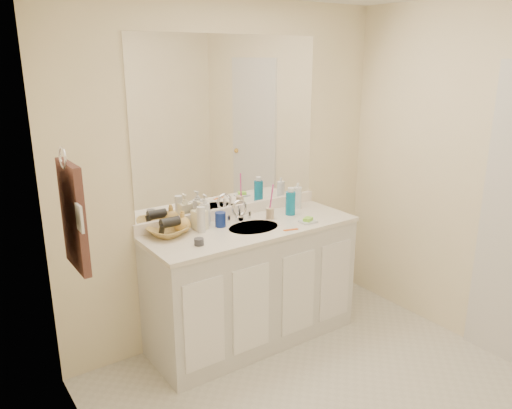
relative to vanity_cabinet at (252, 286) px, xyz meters
The scene contains 27 objects.
wall_back 0.82m from the vanity_cabinet, 90.00° to the left, with size 2.60×0.02×2.40m, color #FBEDC5.
wall_left 1.83m from the vanity_cabinet, 141.75° to the right, with size 0.02×2.60×2.40m, color #FBEDC5.
wall_right 1.83m from the vanity_cabinet, 38.25° to the right, with size 0.02×2.60×2.40m, color #FBEDC5.
vanity_cabinet is the anchor object (origin of this frame).
countertop 0.44m from the vanity_cabinet, ahead, with size 1.52×0.57×0.03m, color silver.
backsplash 0.56m from the vanity_cabinet, 90.00° to the left, with size 1.52×0.03×0.08m, color white.
sink_basin 0.44m from the vanity_cabinet, 90.00° to the right, with size 0.37×0.37×0.02m, color beige.
faucet 0.53m from the vanity_cabinet, 90.00° to the left, with size 0.02×0.02×0.11m, color silver.
mirror 1.17m from the vanity_cabinet, 90.00° to the left, with size 1.48×0.01×1.20m, color white.
blue_mug 0.55m from the vanity_cabinet, 146.40° to the left, with size 0.07×0.07×0.10m, color navy.
tan_cup 0.54m from the vanity_cabinet, 17.14° to the left, with size 0.06×0.06×0.08m, color tan.
toothbrush 0.64m from the vanity_cabinet, 16.38° to the left, with size 0.01×0.01×0.22m, color #DD3A9B.
mouthwash_bottle 0.67m from the vanity_cabinet, ahead, with size 0.07×0.07×0.17m, color #0D729F.
clear_pump_bottle 0.78m from the vanity_cabinet, 16.31° to the left, with size 0.06×0.06×0.17m, color white.
soap_dish 0.61m from the vanity_cabinet, 23.70° to the right, with size 0.11×0.09×0.01m, color silver.
green_soap 0.63m from the vanity_cabinet, 23.70° to the right, with size 0.07×0.05×0.02m, color #84DD35.
orange_comb 0.53m from the vanity_cabinet, 51.30° to the right, with size 0.11×0.02×0.00m, color #DC5B17.
dark_jar 0.68m from the vanity_cabinet, 167.29° to the right, with size 0.06×0.06×0.04m, color #38383F.
extra_white_bottle 0.65m from the vanity_cabinet, 164.26° to the left, with size 0.06×0.06×0.18m, color silver.
soap_bottle_white 0.65m from the vanity_cabinet, 140.04° to the left, with size 0.08×0.09×0.22m, color silver.
soap_bottle_cream 0.66m from the vanity_cabinet, 154.05° to the left, with size 0.09×0.09×0.20m, color #F9F2CB.
soap_bottle_yellow 0.71m from the vanity_cabinet, 158.51° to the left, with size 0.11×0.11×0.15m, color #E1B257.
wicker_basket 0.76m from the vanity_cabinet, 164.30° to the left, with size 0.25×0.25×0.06m, color #A38141.
hair_dryer 0.79m from the vanity_cabinet, 163.76° to the left, with size 0.06×0.06×0.13m, color black.
towel_ring 1.71m from the vanity_cabinet, 168.86° to the right, with size 0.11×0.11×0.01m, color silver.
hand_towel 1.52m from the vanity_cabinet, 168.69° to the right, with size 0.04×0.32×0.55m, color #38211E.
switch_plate 1.61m from the vanity_cabinet, 160.52° to the right, with size 0.01×0.09×0.13m, color silver.
Camera 1 is at (-1.85, -1.69, 2.02)m, focal length 35.00 mm.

